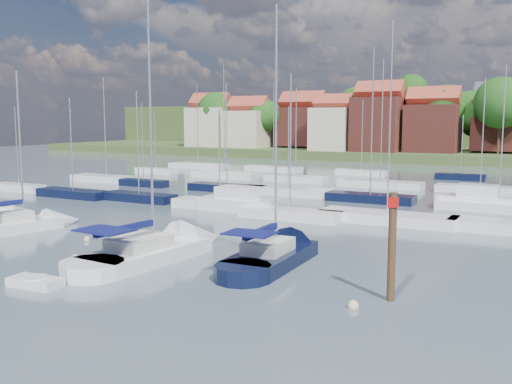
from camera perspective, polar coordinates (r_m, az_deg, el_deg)
The scene contains 14 objects.
ground at distance 67.39m, azimuth 10.74°, elevation 0.14°, with size 260.00×260.00×0.00m, color #43545C.
sailboat_left at distance 45.96m, azimuth -21.65°, elevation -3.09°, with size 4.15×9.53×12.67m.
sailboat_centre at distance 35.39m, azimuth -8.92°, elevation -5.67°, with size 4.26×13.13×17.50m.
sailboat_navy at distance 33.78m, azimuth 2.53°, elevation -6.20°, with size 3.54×11.46×15.70m.
tender at distance 30.56m, azimuth -21.21°, elevation -8.40°, with size 2.80×1.49×0.58m.
timber_piling at distance 26.76m, azimuth 13.38°, elevation -7.28°, with size 0.40×0.40×7.24m.
buoy_c at distance 34.50m, azimuth -18.63°, elevation -6.91°, with size 0.49×0.49×0.49m, color #D85914.
buoy_d at distance 30.80m, azimuth -18.31°, elevation -8.59°, with size 0.48×0.48×0.48m, color beige.
buoy_e at distance 36.34m, azimuth -5.84°, elevation -5.85°, with size 0.42×0.42×0.42m, color beige.
buoy_f at distance 25.88m, azimuth 9.69°, elevation -11.37°, with size 0.51×0.51×0.51m, color beige.
buoy_g at distance 40.62m, azimuth -16.55°, elevation -4.71°, with size 0.43×0.43×0.43m, color beige.
buoy_h at distance 35.54m, azimuth -17.67°, elevation -6.46°, with size 0.43×0.43×0.43m, color beige.
marina_field at distance 62.18m, azimuth 11.03°, elevation -0.06°, with size 79.62×41.41×15.93m.
far_shore_town at distance 157.42m, azimuth 22.17°, elevation 5.43°, with size 212.46×90.00×22.27m.
Camera 1 is at (20.62, -23.63, 8.23)m, focal length 40.00 mm.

